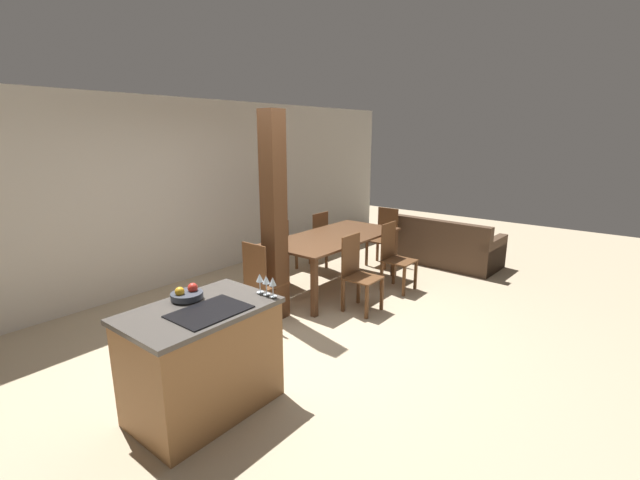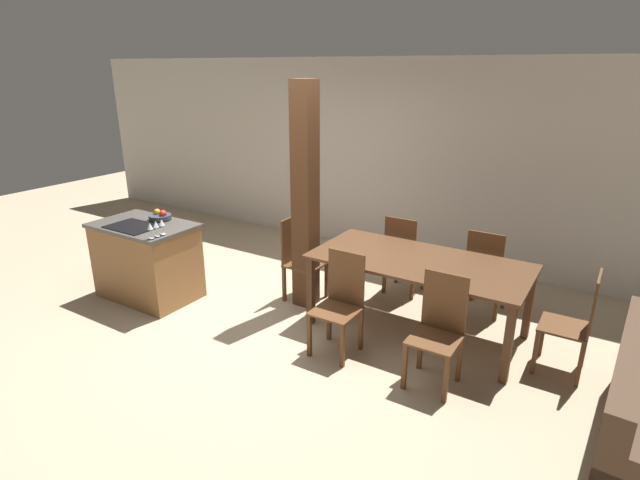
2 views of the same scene
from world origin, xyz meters
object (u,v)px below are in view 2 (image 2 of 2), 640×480
(kitchen_island, at_px, (147,260))
(dining_chair_far_left, at_px, (403,255))
(wine_glass_far, at_px, (162,223))
(wine_glass_middle, at_px, (156,225))
(dining_chair_head_end, at_px, (300,258))
(wine_glass_near, at_px, (150,227))
(fruit_bowl, at_px, (160,216))
(dining_table, at_px, (419,268))
(dining_chair_foot_end, at_px, (576,323))
(dining_chair_near_left, at_px, (340,302))
(timber_post, at_px, (305,199))
(dining_chair_far_right, at_px, (485,271))
(dining_chair_near_right, at_px, (438,329))

(kitchen_island, bearing_deg, dining_chair_far_left, 33.36)
(wine_glass_far, relative_size, dining_chair_far_left, 0.17)
(wine_glass_middle, xyz_separation_m, wine_glass_far, (0.00, 0.08, 0.00))
(dining_chair_head_end, bearing_deg, wine_glass_near, 139.87)
(fruit_bowl, height_order, dining_chair_far_left, fruit_bowl)
(dining_table, height_order, dining_chair_foot_end, dining_chair_foot_end)
(fruit_bowl, relative_size, dining_chair_foot_end, 0.27)
(kitchen_island, xyz_separation_m, dining_table, (2.96, 0.90, 0.24))
(dining_chair_near_left, xyz_separation_m, timber_post, (-0.81, 0.64, 0.73))
(fruit_bowl, height_order, timber_post, timber_post)
(dining_chair_far_left, xyz_separation_m, dining_chair_far_right, (0.95, 0.00, 0.00))
(kitchen_island, height_order, dining_chair_head_end, dining_chair_head_end)
(fruit_bowl, bearing_deg, dining_chair_foot_end, 8.99)
(wine_glass_near, bearing_deg, wine_glass_middle, 90.00)
(kitchen_island, relative_size, dining_chair_foot_end, 1.20)
(wine_glass_far, bearing_deg, wine_glass_near, -90.00)
(dining_chair_far_left, relative_size, dining_chair_far_right, 1.00)
(kitchen_island, bearing_deg, dining_chair_far_right, 25.47)
(kitchen_island, distance_m, wine_glass_middle, 0.80)
(dining_chair_near_left, bearing_deg, wine_glass_near, -166.49)
(dining_chair_far_left, height_order, timber_post, timber_post)
(wine_glass_near, height_order, dining_chair_far_left, wine_glass_near)
(wine_glass_middle, height_order, dining_chair_head_end, wine_glass_middle)
(wine_glass_near, relative_size, timber_post, 0.07)
(wine_glass_near, height_order, dining_table, wine_glass_near)
(dining_table, distance_m, dining_chair_head_end, 1.45)
(fruit_bowl, xyz_separation_m, dining_chair_head_end, (1.48, 0.69, -0.44))
(wine_glass_near, bearing_deg, dining_chair_foot_end, 17.24)
(dining_chair_foot_end, bearing_deg, dining_chair_near_left, -69.06)
(dining_chair_far_left, distance_m, timber_post, 1.37)
(dining_chair_near_left, relative_size, dining_chair_far_left, 1.00)
(wine_glass_middle, relative_size, dining_chair_foot_end, 0.17)
(wine_glass_far, xyz_separation_m, timber_post, (1.16, 0.97, 0.21))
(dining_chair_far_left, distance_m, dining_chair_foot_end, 2.05)
(dining_table, relative_size, timber_post, 0.86)
(wine_glass_near, distance_m, dining_chair_far_left, 2.82)
(timber_post, bearing_deg, dining_chair_foot_end, 1.82)
(dining_chair_far_left, height_order, dining_chair_foot_end, same)
(dining_chair_far_left, bearing_deg, wine_glass_middle, 43.27)
(dining_table, relative_size, dining_chair_foot_end, 2.19)
(dining_table, xyz_separation_m, dining_chair_head_end, (-1.44, 0.00, -0.19))
(dining_chair_far_right, relative_size, dining_chair_head_end, 1.00)
(fruit_bowl, xyz_separation_m, dining_chair_foot_end, (4.35, 0.69, -0.44))
(dining_chair_near_right, bearing_deg, dining_chair_near_left, 180.00)
(wine_glass_middle, xyz_separation_m, dining_chair_foot_end, (3.89, 1.13, -0.53))
(wine_glass_far, bearing_deg, dining_chair_near_left, 9.30)
(wine_glass_near, distance_m, wine_glass_middle, 0.08)
(dining_chair_foot_end, bearing_deg, timber_post, -88.18)
(wine_glass_near, relative_size, dining_chair_near_right, 0.17)
(kitchen_island, height_order, timber_post, timber_post)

